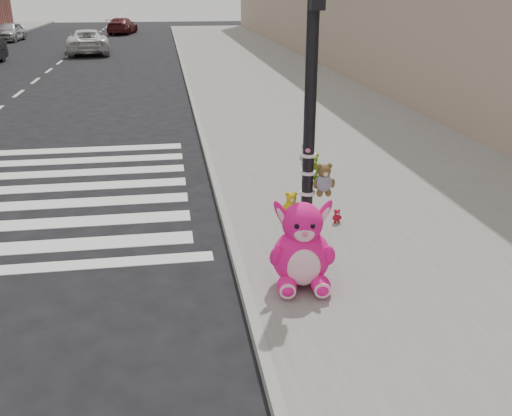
{
  "coord_description": "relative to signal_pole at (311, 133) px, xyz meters",
  "views": [
    {
      "loc": [
        0.72,
        -5.52,
        3.59
      ],
      "look_at": [
        1.85,
        1.68,
        0.75
      ],
      "focal_mm": 40.0,
      "sensor_mm": 36.0,
      "label": 1
    }
  ],
  "objects": [
    {
      "name": "curb_edge",
      "position": [
        -1.08,
        8.19,
        -1.67
      ],
      "size": [
        0.12,
        80.0,
        0.15
      ],
      "primitive_type": "cube",
      "color": "gray",
      "rests_on": "ground"
    },
    {
      "name": "ground",
      "position": [
        -2.63,
        -1.81,
        -1.74
      ],
      "size": [
        120.0,
        120.0,
        0.0
      ],
      "primitive_type": "plane",
      "color": "black",
      "rests_on": "ground"
    },
    {
      "name": "red_teddy",
      "position": [
        0.61,
        0.59,
        -1.49
      ],
      "size": [
        0.16,
        0.11,
        0.23
      ],
      "primitive_type": null,
      "rotation": [
        0.0,
        0.0,
        -0.01
      ],
      "color": "#AF1126",
      "rests_on": "sidewalk_near"
    },
    {
      "name": "car_white_near",
      "position": [
        -6.13,
        27.03,
        -1.07
      ],
      "size": [
        2.78,
        5.05,
        1.34
      ],
      "primitive_type": "imported",
      "rotation": [
        0.0,
        0.0,
        3.26
      ],
      "color": "silver",
      "rests_on": "ground"
    },
    {
      "name": "pink_bunny",
      "position": [
        -0.39,
        -1.25,
        -1.14
      ],
      "size": [
        0.8,
        0.89,
        1.13
      ],
      "rotation": [
        0.0,
        0.0,
        -0.11
      ],
      "color": "#F61484",
      "rests_on": "sidewalk_near"
    },
    {
      "name": "sidewalk_near",
      "position": [
        2.37,
        8.19,
        -1.67
      ],
      "size": [
        7.0,
        80.0,
        0.14
      ],
      "primitive_type": "cube",
      "color": "slate",
      "rests_on": "ground"
    },
    {
      "name": "car_maroon_near",
      "position": [
        -5.09,
        41.48,
        -1.12
      ],
      "size": [
        2.44,
        4.55,
        1.25
      ],
      "primitive_type": "imported",
      "rotation": [
        0.0,
        0.0,
        2.98
      ],
      "color": "#54181D",
      "rests_on": "ground"
    },
    {
      "name": "signal_pole",
      "position": [
        0.0,
        0.0,
        0.0
      ],
      "size": [
        0.71,
        0.49,
        4.0
      ],
      "color": "black",
      "rests_on": "sidewalk_near"
    },
    {
      "name": "car_silver_deep",
      "position": [
        -12.43,
        36.07,
        -1.1
      ],
      "size": [
        1.77,
        3.85,
        1.28
      ],
      "primitive_type": "imported",
      "rotation": [
        0.0,
        0.0,
        -0.07
      ],
      "color": "silver",
      "rests_on": "ground"
    }
  ]
}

